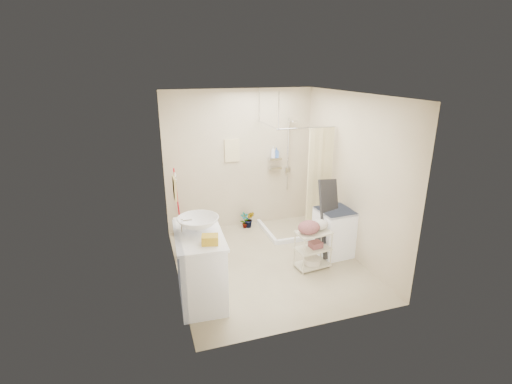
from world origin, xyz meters
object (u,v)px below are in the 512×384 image
toilet (196,237)px  laundry_rack (313,246)px  washing_machine (334,232)px  vanity (200,266)px

toilet → laundry_rack: bearing=-121.2°
toilet → laundry_rack: laundry_rack is taller
toilet → washing_machine: (2.18, -0.61, 0.06)m
toilet → washing_machine: bearing=-108.2°
vanity → laundry_rack: size_ratio=1.49×
washing_machine → laundry_rack: bearing=-154.4°
laundry_rack → washing_machine: bearing=23.0°
toilet → laundry_rack: size_ratio=0.92×
laundry_rack → vanity: bearing=-177.6°
toilet → laundry_rack: (1.65, -0.91, 0.03)m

